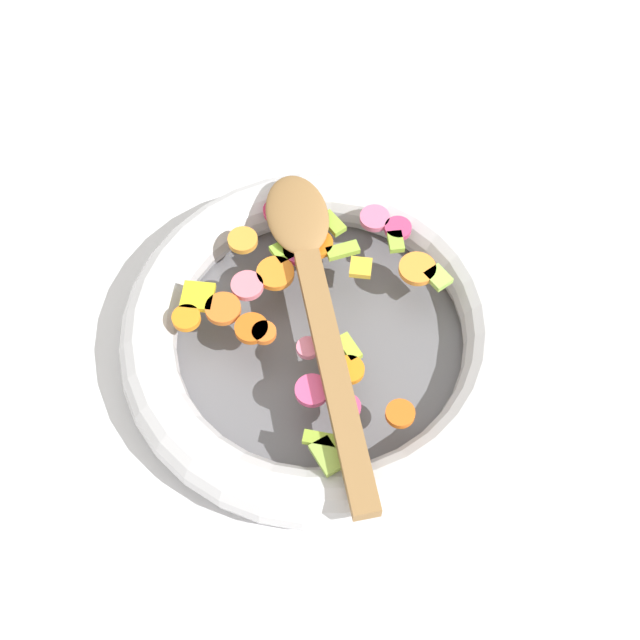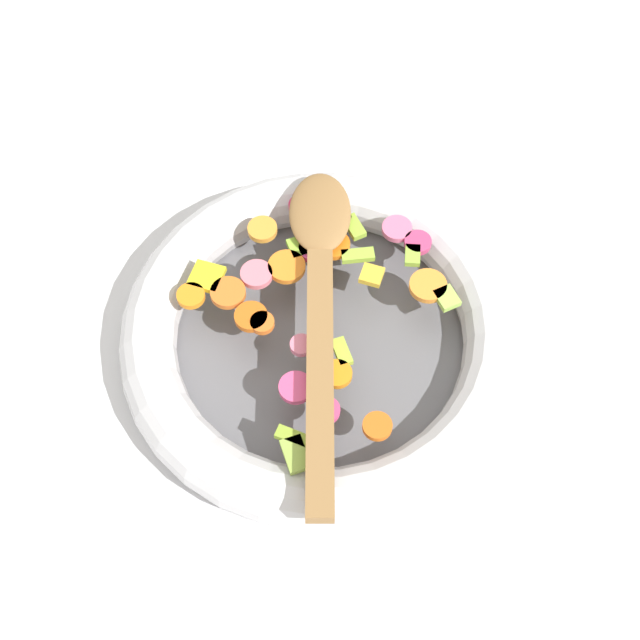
# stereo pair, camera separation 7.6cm
# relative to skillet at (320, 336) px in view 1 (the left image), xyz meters

# --- Properties ---
(ground_plane) EXTENTS (4.00, 4.00, 0.00)m
(ground_plane) POSITION_rel_skillet_xyz_m (0.00, 0.00, -0.02)
(ground_plane) COLOR silver
(skillet) EXTENTS (0.35, 0.35, 0.05)m
(skillet) POSITION_rel_skillet_xyz_m (0.00, 0.00, 0.00)
(skillet) COLOR slate
(skillet) RESTS_ON ground_plane
(chopped_vegetables) EXTENTS (0.25, 0.24, 0.01)m
(chopped_vegetables) POSITION_rel_skillet_xyz_m (0.03, -0.01, 0.03)
(chopped_vegetables) COLOR orange
(chopped_vegetables) RESTS_ON skillet
(wooden_spoon) EXTENTS (0.31, 0.20, 0.01)m
(wooden_spoon) POSITION_rel_skillet_xyz_m (0.02, -0.01, 0.04)
(wooden_spoon) COLOR olive
(wooden_spoon) RESTS_ON chopped_vegetables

